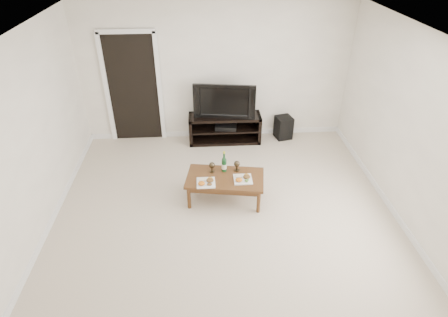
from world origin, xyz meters
TOP-DOWN VIEW (x-y plane):
  - floor at (0.00, 0.00)m, footprint 5.50×5.50m
  - back_wall at (0.00, 2.77)m, footprint 5.00×0.04m
  - ceiling at (0.00, 0.00)m, footprint 5.00×5.50m
  - doorway at (-1.55, 2.73)m, footprint 0.90×0.02m
  - media_console at (0.15, 2.50)m, footprint 1.38×0.45m
  - television at (0.15, 2.50)m, footprint 1.16×0.32m
  - av_receiver at (0.17, 2.48)m, footprint 0.43×0.35m
  - subwoofer at (1.32, 2.56)m, footprint 0.36×0.36m
  - coffee_table at (0.03, 0.64)m, footprint 1.24×0.81m
  - plate_left at (-0.27, 0.50)m, footprint 0.27×0.27m
  - plate_right at (0.29, 0.56)m, footprint 0.27×0.27m
  - wine_bottle at (0.02, 0.81)m, footprint 0.07×0.07m
  - goblet_left at (-0.16, 0.80)m, footprint 0.09×0.09m
  - goblet_right at (0.22, 0.81)m, footprint 0.09×0.09m

SIDE VIEW (x-z plane):
  - floor at x=0.00m, z-range 0.00..0.00m
  - coffee_table at x=0.03m, z-range 0.00..0.42m
  - subwoofer at x=1.32m, z-range 0.00..0.45m
  - media_console at x=0.15m, z-range 0.00..0.55m
  - av_receiver at x=0.17m, z-range 0.29..0.36m
  - plate_left at x=-0.27m, z-range 0.42..0.49m
  - plate_right at x=0.29m, z-range 0.42..0.49m
  - goblet_left at x=-0.16m, z-range 0.42..0.59m
  - goblet_right at x=0.22m, z-range 0.42..0.59m
  - wine_bottle at x=0.02m, z-range 0.42..0.77m
  - television at x=0.15m, z-range 0.55..1.21m
  - doorway at x=-1.55m, z-range 0.00..2.05m
  - back_wall at x=0.00m, z-range 0.00..2.60m
  - ceiling at x=0.00m, z-range 2.60..2.64m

